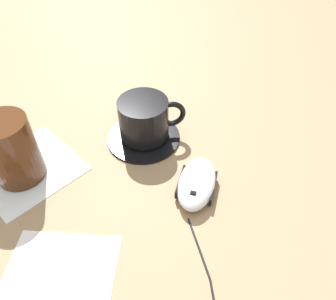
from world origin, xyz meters
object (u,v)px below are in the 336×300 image
Objects in this scene: computer_mouse at (197,183)px; drinking_glass at (12,150)px; coffee_cup at (145,118)px; saucer at (144,137)px.

drinking_glass is at bearing 45.36° from computer_mouse.
drinking_glass is (0.21, 0.21, 0.04)m from computer_mouse.
coffee_cup is 0.16m from computer_mouse.
computer_mouse is at bearing 176.70° from coffee_cup.
coffee_cup is 0.93× the size of computer_mouse.
computer_mouse is (-0.15, 0.01, -0.03)m from coffee_cup.
saucer is 0.04m from coffee_cup.
drinking_glass is (0.05, 0.21, 0.05)m from saucer.
saucer is at bearing 85.51° from coffee_cup.
drinking_glass is at bearing 75.68° from saucer.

